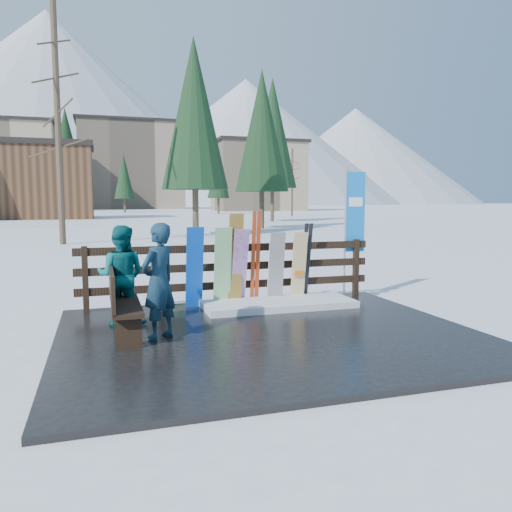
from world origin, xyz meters
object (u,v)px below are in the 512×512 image
object	(u,v)px
bench	(120,301)
snowboard_3	(240,267)
snowboard_5	(299,267)
person_back	(121,276)
snowboard_2	(235,260)
snowboard_0	(195,268)
snowboard_4	(276,268)
rental_flag	(353,217)
snowboard_1	(223,267)
person_front	(159,281)

from	to	relation	value
bench	snowboard_3	distance (m)	2.72
snowboard_5	person_back	bearing A→B (deg)	-164.91
bench	snowboard_2	xyz separation A→B (m)	(2.11, 1.60, 0.33)
snowboard_0	snowboard_4	xyz separation A→B (m)	(1.55, -0.00, -0.06)
rental_flag	person_back	xyz separation A→B (m)	(-4.58, -1.16, -0.83)
snowboard_4	snowboard_1	bearing A→B (deg)	180.00
snowboard_2	person_front	world-z (taller)	snowboard_2
bench	snowboard_5	distance (m)	3.72
bench	rental_flag	bearing A→B (deg)	22.00
bench	person_front	world-z (taller)	person_front
bench	snowboard_3	world-z (taller)	snowboard_3
snowboard_0	person_back	size ratio (longest dim) A/B	0.96
snowboard_3	rental_flag	distance (m)	2.62
snowboard_5	bench	bearing A→B (deg)	-154.51
snowboard_2	snowboard_3	bearing A→B (deg)	0.00
snowboard_1	snowboard_4	world-z (taller)	snowboard_1
snowboard_3	person_front	bearing A→B (deg)	-132.57
person_back	snowboard_5	bearing A→B (deg)	-147.07
bench	rental_flag	size ratio (longest dim) A/B	0.58
bench	person_back	bearing A→B (deg)	86.13
bench	snowboard_4	size ratio (longest dim) A/B	1.11
snowboard_2	person_back	size ratio (longest dim) A/B	1.10
snowboard_3	snowboard_5	xyz separation A→B (m)	(1.17, -0.00, -0.04)
bench	snowboard_1	xyz separation A→B (m)	(1.86, 1.60, 0.21)
snowboard_1	snowboard_0	bearing A→B (deg)	180.00
snowboard_4	person_back	world-z (taller)	person_back
snowboard_1	bench	bearing A→B (deg)	-139.35
snowboard_3	snowboard_4	world-z (taller)	snowboard_3
snowboard_0	snowboard_3	xyz separation A→B (m)	(0.84, 0.00, -0.02)
snowboard_5	person_front	bearing A→B (deg)	-147.39
snowboard_3	person_front	xyz separation A→B (m)	(-1.67, -1.82, 0.10)
snowboard_2	snowboard_5	xyz separation A→B (m)	(1.25, 0.00, -0.18)
snowboard_4	person_back	distance (m)	2.99
person_front	person_back	size ratio (longest dim) A/B	1.04
bench	snowboard_4	xyz separation A→B (m)	(2.90, 1.60, 0.16)
snowboard_2	snowboard_5	bearing A→B (deg)	0.00
snowboard_1	snowboard_2	distance (m)	0.27
snowboard_2	snowboard_3	distance (m)	0.16
snowboard_0	snowboard_5	distance (m)	2.01
person_back	person_front	bearing A→B (deg)	134.71
bench	person_back	size ratio (longest dim) A/B	0.97
snowboard_1	snowboard_5	xyz separation A→B (m)	(1.49, 0.00, -0.06)
snowboard_2	snowboard_4	size ratio (longest dim) A/B	1.26
person_front	person_back	bearing A→B (deg)	-103.81
snowboard_4	person_back	size ratio (longest dim) A/B	0.87
snowboard_1	snowboard_5	size ratio (longest dim) A/B	1.09
snowboard_0	snowboard_3	size ratio (longest dim) A/B	1.02
snowboard_1	snowboard_4	distance (m)	1.03
snowboard_2	rental_flag	world-z (taller)	rental_flag
bench	snowboard_1	bearing A→B (deg)	40.65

